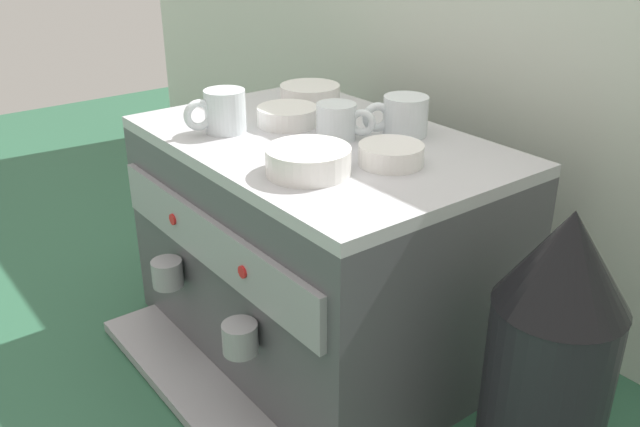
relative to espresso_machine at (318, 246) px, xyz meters
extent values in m
plane|color=#28563D|center=(0.00, 0.00, -0.21)|extent=(4.00, 4.00, 0.00)
cube|color=silver|center=(0.00, 0.39, 0.27)|extent=(2.80, 0.03, 0.95)
cube|color=#4C4C51|center=(0.00, 0.00, -0.01)|extent=(0.66, 0.44, 0.40)
cube|color=#B7B7BC|center=(0.00, 0.00, 0.20)|extent=(0.66, 0.44, 0.02)
cube|color=#939399|center=(0.00, -0.22, 0.08)|extent=(0.61, 0.01, 0.09)
cylinder|color=red|center=(-0.12, -0.23, 0.08)|extent=(0.02, 0.01, 0.02)
cylinder|color=red|center=(0.12, -0.23, 0.08)|extent=(0.02, 0.01, 0.02)
cube|color=#939399|center=(0.00, -0.27, -0.19)|extent=(0.56, 0.12, 0.02)
cylinder|color=#939399|center=(-0.13, -0.25, -0.03)|extent=(0.06, 0.06, 0.05)
cylinder|color=#939399|center=(0.13, -0.25, -0.03)|extent=(0.06, 0.06, 0.05)
cylinder|color=silver|center=(0.07, 0.13, 0.24)|extent=(0.08, 0.08, 0.07)
torus|color=silver|center=(0.05, 0.09, 0.24)|extent=(0.04, 0.05, 0.05)
cylinder|color=silver|center=(0.02, 0.03, 0.24)|extent=(0.07, 0.07, 0.06)
torus|color=silver|center=(0.05, 0.06, 0.24)|extent=(0.04, 0.04, 0.05)
cylinder|color=silver|center=(-0.13, -0.11, 0.25)|extent=(0.07, 0.07, 0.08)
torus|color=silver|center=(-0.14, -0.15, 0.25)|extent=(0.02, 0.06, 0.06)
cylinder|color=white|center=(0.17, 0.02, 0.23)|extent=(0.10, 0.10, 0.03)
cylinder|color=white|center=(0.17, 0.02, 0.21)|extent=(0.06, 0.06, 0.01)
cylinder|color=white|center=(-0.18, 0.12, 0.23)|extent=(0.12, 0.12, 0.04)
cylinder|color=white|center=(-0.18, 0.12, 0.22)|extent=(0.07, 0.07, 0.01)
cylinder|color=white|center=(-0.10, 0.00, 0.23)|extent=(0.11, 0.11, 0.03)
cylinder|color=white|center=(-0.10, 0.00, 0.21)|extent=(0.06, 0.06, 0.01)
cylinder|color=white|center=(0.12, -0.11, 0.23)|extent=(0.13, 0.13, 0.04)
cylinder|color=white|center=(0.12, -0.11, 0.22)|extent=(0.07, 0.07, 0.01)
cylinder|color=black|center=(0.49, 0.02, -0.05)|extent=(0.17, 0.17, 0.32)
cone|color=black|center=(0.49, 0.02, 0.18)|extent=(0.17, 0.17, 0.13)
cylinder|color=#B7B7BC|center=(-0.50, 0.01, -0.14)|extent=(0.09, 0.09, 0.14)
camera|label=1|loc=(0.89, -0.68, 0.59)|focal=38.29mm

